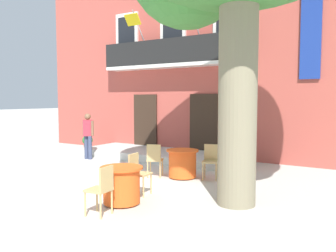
{
  "coord_description": "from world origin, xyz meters",
  "views": [
    {
      "loc": [
        6.09,
        -6.34,
        2.11
      ],
      "look_at": [
        0.53,
        2.54,
        1.3
      ],
      "focal_mm": 37.06,
      "sensor_mm": 36.0,
      "label": 1
    }
  ],
  "objects": [
    {
      "name": "cafe_chair_middle_1",
      "position": [
        0.88,
        1.3,
        0.53
      ],
      "size": [
        0.52,
        0.52,
        0.91
      ],
      "color": "tan",
      "rests_on": "ground"
    },
    {
      "name": "pedestrian_near_entrance",
      "position": [
        -2.75,
        2.45,
        0.91
      ],
      "size": [
        0.53,
        0.4,
        1.61
      ],
      "color": "#384260",
      "rests_on": "ground"
    },
    {
      "name": "entrance_step_platform",
      "position": [
        -0.77,
        3.95,
        0.12
      ],
      "size": [
        5.91,
        2.1,
        0.25
      ],
      "primitive_type": "cube",
      "color": "silver",
      "rests_on": "ground"
    },
    {
      "name": "cafe_table_near_tree",
      "position": [
        1.66,
        -1.02,
        0.39
      ],
      "size": [
        0.86,
        0.86,
        0.76
      ],
      "color": "#EA561E",
      "rests_on": "ground"
    },
    {
      "name": "building_facade",
      "position": [
        -0.77,
        6.99,
        3.75
      ],
      "size": [
        13.0,
        5.09,
        7.5
      ],
      "color": "#B24C42",
      "rests_on": "ground"
    },
    {
      "name": "cafe_table_middle",
      "position": [
        1.54,
        1.66,
        0.39
      ],
      "size": [
        0.86,
        0.86,
        0.76
      ],
      "color": "#EA561E",
      "rests_on": "ground"
    },
    {
      "name": "ground_planter_left",
      "position": [
        -4.07,
        3.74,
        0.36
      ],
      "size": [
        0.42,
        0.42,
        0.65
      ],
      "color": "slate",
      "rests_on": "ground"
    },
    {
      "name": "ground_plane",
      "position": [
        0.0,
        0.0,
        0.0
      ],
      "size": [
        120.0,
        120.0,
        0.0
      ],
      "primitive_type": "plane",
      "color": "beige"
    },
    {
      "name": "cafe_chair_middle_0",
      "position": [
        2.23,
        1.96,
        0.53
      ],
      "size": [
        0.5,
        0.5,
        0.91
      ],
      "color": "tan",
      "rests_on": "ground"
    },
    {
      "name": "cafe_chair_near_tree_1",
      "position": [
        1.81,
        -1.76,
        0.53
      ],
      "size": [
        0.44,
        0.44,
        0.91
      ],
      "color": "tan",
      "rests_on": "ground"
    },
    {
      "name": "cafe_chair_near_tree_0",
      "position": [
        1.5,
        -0.29,
        0.53
      ],
      "size": [
        0.44,
        0.44,
        0.91
      ],
      "color": "tan",
      "rests_on": "ground"
    },
    {
      "name": "ground_planter_right",
      "position": [
        2.54,
        3.74,
        0.36
      ],
      "size": [
        0.4,
        0.4,
        0.65
      ],
      "color": "#995638",
      "rests_on": "ground"
    }
  ]
}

